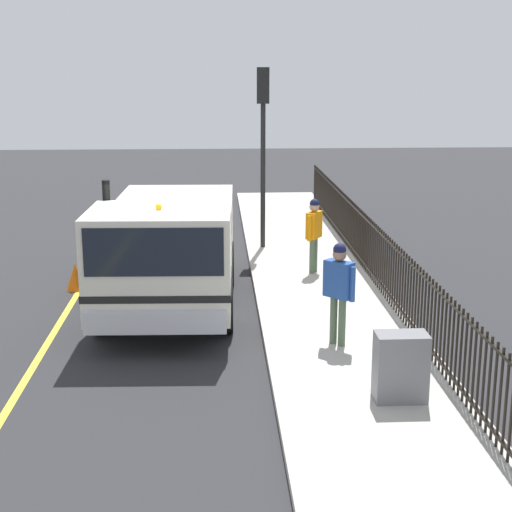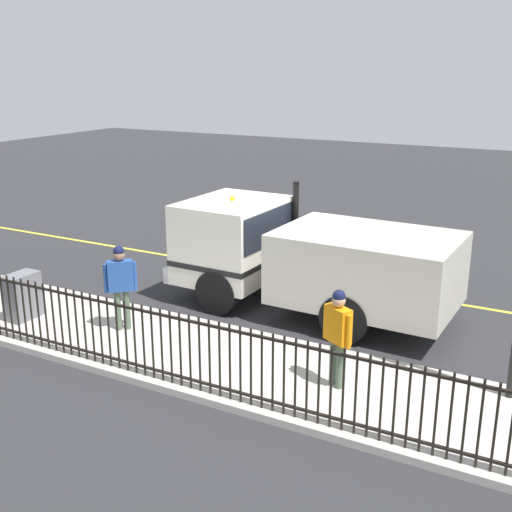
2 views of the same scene
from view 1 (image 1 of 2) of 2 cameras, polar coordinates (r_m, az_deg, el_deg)
ground_plane at (r=13.98m, az=-6.48°, el=-4.88°), size 60.70×60.70×0.00m
sidewalk_slab at (r=14.10m, az=5.73°, el=-4.44°), size 2.69×27.59×0.12m
lane_marking at (r=14.25m, az=-14.51°, el=-4.88°), size 0.12×24.83×0.01m
work_truck at (r=14.33m, az=-6.56°, el=0.86°), size 2.54×6.08×2.57m
worker_standing at (r=12.18m, az=6.23°, el=-2.03°), size 0.48×0.49×1.69m
pedestrian_distant at (r=16.52m, az=4.37°, el=2.13°), size 0.41×0.54×1.63m
iron_fence at (r=14.12m, az=10.50°, el=-1.63°), size 0.04×23.49×1.25m
traffic_light_near at (r=18.62m, az=0.53°, el=10.02°), size 0.32×0.23×4.38m
utility_cabinet at (r=10.47m, az=10.80°, el=-8.17°), size 0.70×0.41×0.94m
traffic_cone at (r=16.18m, az=-13.38°, el=-1.52°), size 0.40×0.40×0.57m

